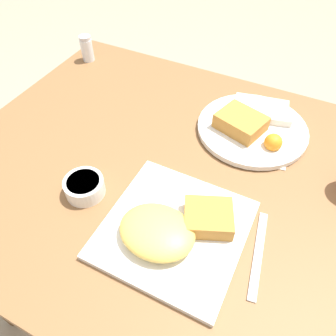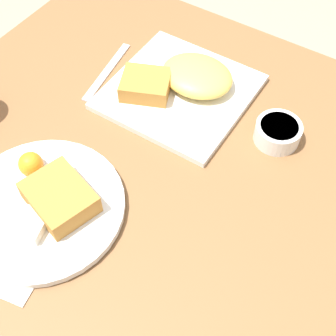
% 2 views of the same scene
% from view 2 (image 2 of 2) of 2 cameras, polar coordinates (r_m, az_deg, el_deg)
% --- Properties ---
extents(ground_plane, '(8.00, 8.00, 0.00)m').
position_cam_2_polar(ground_plane, '(1.52, 0.51, -16.00)').
color(ground_plane, gray).
extents(dining_table, '(1.06, 0.87, 0.73)m').
position_cam_2_polar(dining_table, '(0.94, 0.80, -2.28)').
color(dining_table, brown).
rests_on(dining_table, ground_plane).
extents(menu_card, '(0.20, 0.30, 0.00)m').
position_cam_2_polar(menu_card, '(0.84, -16.65, -5.68)').
color(menu_card, beige).
rests_on(menu_card, dining_table).
extents(plate_square_near, '(0.28, 0.28, 0.06)m').
position_cam_2_polar(plate_square_near, '(0.97, 1.68, 10.10)').
color(plate_square_near, white).
rests_on(plate_square_near, dining_table).
extents(plate_oval_far, '(0.29, 0.29, 0.05)m').
position_cam_2_polar(plate_oval_far, '(0.82, -15.04, -4.21)').
color(plate_oval_far, white).
rests_on(plate_oval_far, menu_card).
extents(sauce_ramekin, '(0.09, 0.09, 0.04)m').
position_cam_2_polar(sauce_ramekin, '(0.91, 13.24, 4.28)').
color(sauce_ramekin, white).
rests_on(sauce_ramekin, dining_table).
extents(butter_knife, '(0.05, 0.19, 0.00)m').
position_cam_2_polar(butter_knife, '(1.04, -7.45, 11.59)').
color(butter_knife, silver).
rests_on(butter_knife, dining_table).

